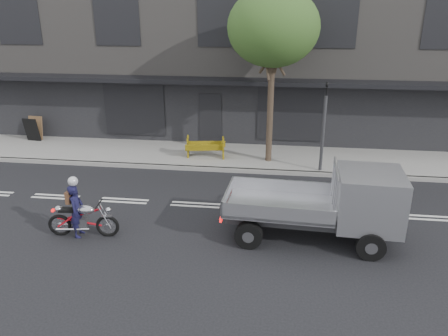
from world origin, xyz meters
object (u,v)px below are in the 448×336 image
(traffic_light_pole, at_px, (323,132))
(sandwich_board, at_px, (32,130))
(flatbed_ute, at_px, (352,201))
(construction_barrier, at_px, (205,148))
(rider, at_px, (77,211))
(motorcycle, at_px, (83,219))
(street_tree, at_px, (273,28))

(traffic_light_pole, bearing_deg, sandwich_board, 170.75)
(flatbed_ute, bearing_deg, construction_barrier, 133.67)
(rider, distance_m, sandwich_board, 9.74)
(rider, bearing_deg, construction_barrier, -26.03)
(construction_barrier, bearing_deg, rider, -110.87)
(rider, xyz_separation_m, construction_barrier, (2.45, 6.44, -0.17))
(motorcycle, relative_size, sandwich_board, 1.84)
(motorcycle, xyz_separation_m, flatbed_ute, (7.27, 0.64, 0.69))
(street_tree, height_order, traffic_light_pole, street_tree)
(rider, relative_size, sandwich_board, 1.39)
(motorcycle, xyz_separation_m, sandwich_board, (-5.98, 7.81, 0.17))
(traffic_light_pole, height_order, rider, traffic_light_pole)
(street_tree, relative_size, flatbed_ute, 1.44)
(motorcycle, height_order, sandwich_board, sandwich_board)
(construction_barrier, bearing_deg, traffic_light_pole, -8.94)
(rider, bearing_deg, motorcycle, -95.14)
(traffic_light_pole, relative_size, rider, 2.31)
(motorcycle, distance_m, flatbed_ute, 7.33)
(flatbed_ute, height_order, construction_barrier, flatbed_ute)
(sandwich_board, bearing_deg, flatbed_ute, -23.89)
(motorcycle, relative_size, construction_barrier, 1.27)
(street_tree, xyz_separation_m, traffic_light_pole, (2.00, -0.85, -3.63))
(construction_barrier, relative_size, sandwich_board, 1.45)
(traffic_light_pole, bearing_deg, construction_barrier, 171.06)
(flatbed_ute, relative_size, sandwich_board, 4.32)
(street_tree, bearing_deg, traffic_light_pole, -23.03)
(flatbed_ute, bearing_deg, sandwich_board, 154.63)
(traffic_light_pole, distance_m, flatbed_ute, 5.10)
(motorcycle, bearing_deg, rider, 174.86)
(traffic_light_pole, relative_size, motorcycle, 1.75)
(flatbed_ute, xyz_separation_m, construction_barrier, (-4.97, 5.79, -0.63))
(street_tree, height_order, flatbed_ute, street_tree)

